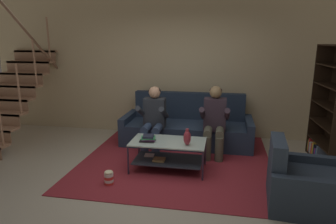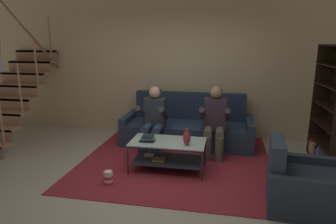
% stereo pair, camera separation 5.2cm
% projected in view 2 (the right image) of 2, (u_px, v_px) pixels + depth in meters
% --- Properties ---
extents(ground, '(16.80, 16.80, 0.00)m').
position_uv_depth(ground, '(157.00, 186.00, 4.15)').
color(ground, '#B0A794').
extents(back_partition, '(8.40, 0.12, 2.90)m').
position_uv_depth(back_partition, '(184.00, 66.00, 6.15)').
color(back_partition, tan).
rests_on(back_partition, ground).
extents(staircase_run, '(0.99, 2.46, 2.88)m').
position_uv_depth(staircase_run, '(19.00, 84.00, 6.00)').
color(staircase_run, '#A6785A').
rests_on(staircase_run, ground).
extents(couch, '(2.45, 0.91, 0.95)m').
position_uv_depth(couch, '(188.00, 128.00, 5.81)').
color(couch, '#243248').
rests_on(couch, ground).
extents(person_seated_left, '(0.50, 0.58, 1.16)m').
position_uv_depth(person_seated_left, '(154.00, 117.00, 5.30)').
color(person_seated_left, '#324363').
rests_on(person_seated_left, ground).
extents(person_seated_right, '(0.50, 0.58, 1.20)m').
position_uv_depth(person_seated_right, '(215.00, 119.00, 5.10)').
color(person_seated_right, '#555543').
rests_on(person_seated_right, ground).
extents(coffee_table, '(1.13, 0.60, 0.47)m').
position_uv_depth(coffee_table, '(167.00, 151.00, 4.59)').
color(coffee_table, '#ADC4B9').
rests_on(coffee_table, ground).
extents(area_rug, '(3.06, 3.23, 0.01)m').
position_uv_depth(area_rug, '(178.00, 157.00, 5.14)').
color(area_rug, maroon).
rests_on(area_rug, ground).
extents(vase, '(0.11, 0.11, 0.25)m').
position_uv_depth(vase, '(187.00, 138.00, 4.35)').
color(vase, maroon).
rests_on(vase, coffee_table).
extents(book_stack, '(0.25, 0.21, 0.10)m').
position_uv_depth(book_stack, '(148.00, 138.00, 4.54)').
color(book_stack, '#252226').
rests_on(book_stack, coffee_table).
extents(bookshelf, '(0.35, 1.04, 1.90)m').
position_uv_depth(bookshelf, '(333.00, 114.00, 4.75)').
color(bookshelf, black).
rests_on(bookshelf, ground).
extents(armchair, '(0.98, 0.94, 0.82)m').
position_uv_depth(armchair, '(304.00, 186.00, 3.58)').
color(armchair, '#293443').
rests_on(armchair, ground).
extents(popcorn_tub, '(0.13, 0.13, 0.21)m').
position_uv_depth(popcorn_tub, '(108.00, 177.00, 4.16)').
color(popcorn_tub, red).
rests_on(popcorn_tub, ground).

